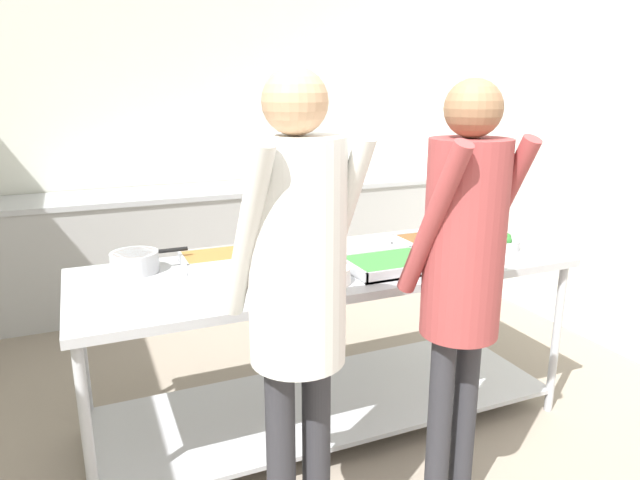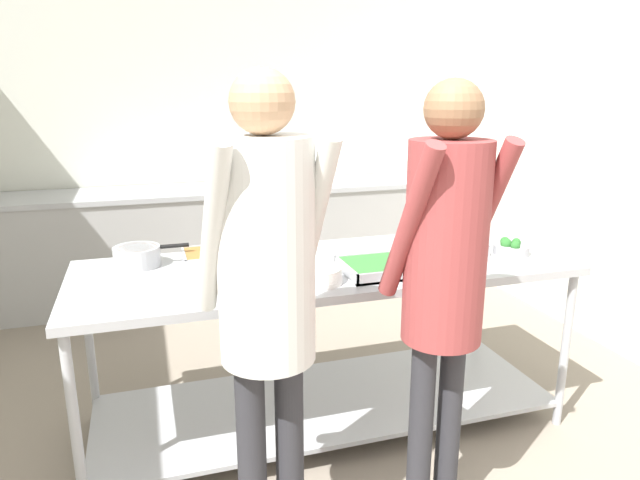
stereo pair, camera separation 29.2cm
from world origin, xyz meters
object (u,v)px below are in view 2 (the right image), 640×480
Objects in this scene: serving_tray_roast at (387,267)px; serving_tray_vegetables at (442,246)px; serving_tray_greens at (224,256)px; sauce_pan at (137,256)px; plate_stack at (317,275)px; guest_serving_right at (267,276)px; broccoli_bowl at (511,248)px; guest_serving_left at (445,262)px.

serving_tray_roast is 0.50m from serving_tray_vegetables.
sauce_pan is at bearing 175.30° from serving_tray_greens.
plate_stack is (0.77, -0.50, -0.02)m from sauce_pan.
plate_stack is 0.68m from guest_serving_right.
plate_stack is at bearing -160.17° from serving_tray_vegetables.
serving_tray_greens and serving_tray_roast have the same top height.
guest_serving_left reaches higher than broccoli_bowl.
serving_tray_roast is 0.95m from guest_serving_right.
sauce_pan is 0.91× the size of serving_tray_greens.
guest_serving_left is at bearing -139.12° from broccoli_bowl.
sauce_pan is 0.97× the size of serving_tray_vegetables.
sauce_pan is 0.87× the size of serving_tray_roast.
guest_serving_left is (0.33, -0.56, 0.20)m from plate_stack.
sauce_pan is 1.15m from guest_serving_right.
serving_tray_roast is 0.23× the size of guest_serving_right.
broccoli_bowl is at bearing 40.88° from guest_serving_left.
guest_serving_right is (-1.14, -0.84, 0.22)m from serving_tray_vegetables.
serving_tray_greens is 1.25m from guest_serving_left.
serving_tray_greens is 1.04m from guest_serving_right.
guest_serving_left is (0.68, -1.02, 0.21)m from serving_tray_greens.
guest_serving_right is at bearing -140.09° from serving_tray_roast.
broccoli_bowl is at bearing -11.30° from sauce_pan.
serving_tray_greens is at bearing 123.61° from guest_serving_left.
serving_tray_vegetables is 1.43m from guest_serving_right.
serving_tray_roast is at bearing 39.91° from guest_serving_right.
serving_tray_roast is 2.29× the size of broccoli_bowl.
guest_serving_right is at bearing -155.34° from broccoli_bowl.
guest_serving_left is at bearing -93.74° from serving_tray_roast.
sauce_pan is at bearing 147.20° from plate_stack.
serving_tray_roast is (0.36, 0.05, -0.01)m from plate_stack.
guest_serving_right is (0.43, -1.05, 0.19)m from sauce_pan.
guest_serving_left is at bearing -1.07° from guest_serving_right.
serving_tray_greens is (0.42, -0.03, -0.03)m from sauce_pan.
guest_serving_left reaches higher than plate_stack.
serving_tray_roast is at bearing 7.21° from plate_stack.
sauce_pan is 1.98× the size of broccoli_bowl.
broccoli_bowl is 1.62m from guest_serving_right.
plate_stack is 1.12m from broccoli_bowl.
broccoli_bowl reaches higher than serving_tray_greens.
serving_tray_roast is (1.14, -0.45, -0.03)m from sauce_pan.
plate_stack is at bearing -32.80° from sauce_pan.
broccoli_bowl is (1.11, 0.12, -0.00)m from plate_stack.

